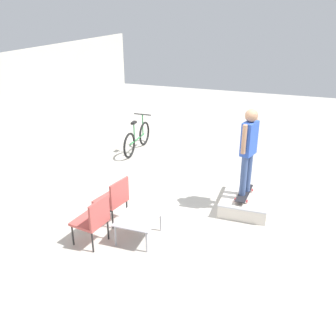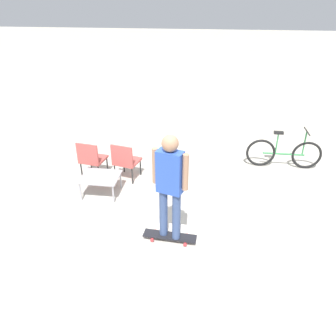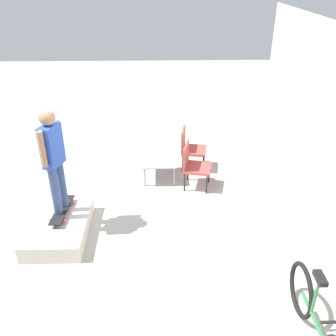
{
  "view_description": "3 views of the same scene",
  "coord_description": "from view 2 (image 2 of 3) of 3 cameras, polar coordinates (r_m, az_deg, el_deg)",
  "views": [
    {
      "loc": [
        -6.32,
        -1.64,
        3.95
      ],
      "look_at": [
        0.05,
        0.56,
        0.97
      ],
      "focal_mm": 40.0,
      "sensor_mm": 36.0,
      "label": 1
    },
    {
      "loc": [
        1.16,
        -5.01,
        3.85
      ],
      "look_at": [
        0.43,
        0.57,
        0.83
      ],
      "focal_mm": 35.0,
      "sensor_mm": 36.0,
      "label": 2
    },
    {
      "loc": [
        5.86,
        0.75,
        3.99
      ],
      "look_at": [
        0.07,
        0.9,
        0.82
      ],
      "focal_mm": 40.0,
      "sensor_mm": 36.0,
      "label": 3
    }
  ],
  "objects": [
    {
      "name": "bicycle",
      "position": [
        8.51,
        19.5,
        2.45
      ],
      "size": [
        1.81,
        0.52,
        0.99
      ],
      "rotation": [
        0.0,
        0.0,
        0.0
      ],
      "color": "black",
      "rests_on": "ground_plane"
    },
    {
      "name": "patio_chair_left",
      "position": [
        7.7,
        -13.21,
        1.76
      ],
      "size": [
        0.6,
        0.6,
        0.91
      ],
      "rotation": [
        0.0,
        0.0,
        2.98
      ],
      "color": "black",
      "rests_on": "ground_plane"
    },
    {
      "name": "coffee_table",
      "position": [
        7.07,
        -11.69,
        -1.78
      ],
      "size": [
        0.8,
        0.69,
        0.43
      ],
      "color": "#9E9EA3",
      "rests_on": "ground_plane"
    },
    {
      "name": "skate_ramp_box",
      "position": [
        5.52,
        2.13,
        -13.96
      ],
      "size": [
        1.46,
        0.94,
        0.31
      ],
      "color": "silver",
      "rests_on": "ground_plane"
    },
    {
      "name": "skateboard_on_ramp",
      "position": [
        5.42,
        0.31,
        -11.75
      ],
      "size": [
        0.88,
        0.3,
        0.07
      ],
      "rotation": [
        0.0,
        0.0,
        -0.07
      ],
      "color": "black",
      "rests_on": "skate_ramp_box"
    },
    {
      "name": "house_wall_back",
      "position": [
        9.68,
        0.39,
        14.18
      ],
      "size": [
        12.0,
        0.06,
        3.0
      ],
      "color": "beige",
      "rests_on": "ground_plane"
    },
    {
      "name": "person_skater",
      "position": [
        4.81,
        0.34,
        -2.15
      ],
      "size": [
        0.55,
        0.3,
        1.75
      ],
      "rotation": [
        0.0,
        0.0,
        -0.3
      ],
      "color": "#384C7A",
      "rests_on": "skateboard_on_ramp"
    },
    {
      "name": "patio_chair_right",
      "position": [
        7.47,
        -7.45,
        1.44
      ],
      "size": [
        0.62,
        0.62,
        0.91
      ],
      "rotation": [
        0.0,
        0.0,
        2.91
      ],
      "color": "black",
      "rests_on": "ground_plane"
    },
    {
      "name": "ground_plane",
      "position": [
        6.42,
        -4.5,
        -8.69
      ],
      "size": [
        24.0,
        24.0,
        0.0
      ],
      "primitive_type": "plane",
      "color": "#B7B2A8"
    }
  ]
}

